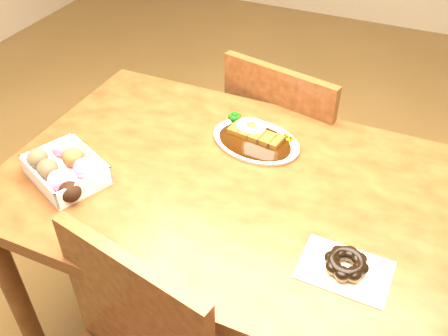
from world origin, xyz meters
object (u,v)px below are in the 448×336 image
at_px(table, 231,208).
at_px(chair_far, 290,151).
at_px(katsu_curry_plate, 255,138).
at_px(donut_box, 64,169).
at_px(pon_de_ring, 346,264).

height_order(table, chair_far, chair_far).
bearing_deg(table, katsu_curry_plate, 92.30).
bearing_deg(donut_box, katsu_curry_plate, 41.25).
relative_size(table, katsu_curry_plate, 4.09).
relative_size(chair_far, pon_de_ring, 4.39).
distance_m(table, pon_de_ring, 0.40).
relative_size(katsu_curry_plate, pon_de_ring, 1.48).
bearing_deg(katsu_curry_plate, chair_far, 87.47).
xyz_separation_m(table, katsu_curry_plate, (-0.01, 0.19, 0.11)).
bearing_deg(pon_de_ring, katsu_curry_plate, 134.25).
relative_size(table, donut_box, 4.82).
bearing_deg(katsu_curry_plate, table, -87.70).
distance_m(chair_far, pon_de_ring, 0.83).
xyz_separation_m(table, pon_de_ring, (0.34, -0.17, 0.12)).
relative_size(chair_far, katsu_curry_plate, 2.96).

